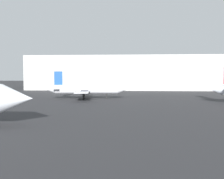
# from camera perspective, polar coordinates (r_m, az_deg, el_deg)

# --- Properties ---
(airplane_distant) EXTENTS (23.85, 22.09, 8.13)m
(airplane_distant) POSITION_cam_1_polar(r_m,az_deg,el_deg) (80.48, -5.39, 0.03)
(airplane_distant) COLOR white
(airplane_distant) RESTS_ON ground_plane
(terminal_building) EXTENTS (95.17, 24.98, 15.95)m
(terminal_building) POSITION_cam_1_polar(r_m,az_deg,el_deg) (134.09, 3.47, 3.44)
(terminal_building) COLOR #B7B7B2
(terminal_building) RESTS_ON ground_plane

